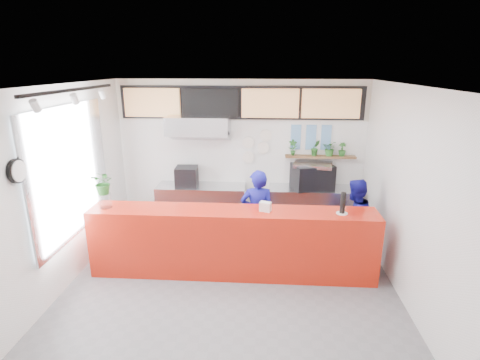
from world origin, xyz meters
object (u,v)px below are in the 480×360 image
at_px(panini_oven, 187,176).
at_px(staff_center, 257,215).
at_px(service_counter, 232,242).
at_px(pepper_mill, 343,203).
at_px(staff_right, 353,220).
at_px(espresso_machine, 312,176).

height_order(panini_oven, staff_center, staff_center).
bearing_deg(service_counter, staff_center, 56.91).
relative_size(service_counter, pepper_mill, 13.99).
xyz_separation_m(staff_center, staff_right, (1.64, 0.05, -0.07)).
bearing_deg(pepper_mill, service_counter, 178.93).
bearing_deg(espresso_machine, panini_oven, 163.57).
height_order(service_counter, staff_right, staff_right).
xyz_separation_m(service_counter, staff_center, (0.38, 0.58, 0.25)).
relative_size(staff_center, pepper_mill, 4.95).
xyz_separation_m(staff_right, pepper_mill, (-0.35, -0.66, 0.55)).
xyz_separation_m(service_counter, pepper_mill, (1.67, -0.03, 0.73)).
height_order(panini_oven, pepper_mill, pepper_mill).
distance_m(panini_oven, staff_center, 1.93).
relative_size(espresso_machine, pepper_mill, 2.35).
bearing_deg(panini_oven, staff_right, -23.59).
height_order(espresso_machine, pepper_mill, pepper_mill).
xyz_separation_m(panini_oven, staff_center, (1.47, -1.22, -0.30)).
relative_size(staff_center, staff_right, 1.10).
bearing_deg(panini_oven, espresso_machine, -2.95).
distance_m(service_counter, staff_right, 2.12).
xyz_separation_m(panini_oven, staff_right, (3.11, -1.17, -0.37)).
height_order(espresso_machine, staff_center, staff_center).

